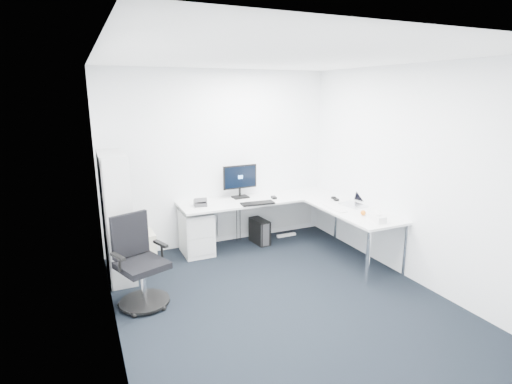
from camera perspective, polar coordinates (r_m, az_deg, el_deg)
name	(u,v)px	position (r m, az deg, el deg)	size (l,w,h in m)	color
ground	(281,300)	(4.84, 3.60, -15.19)	(4.20, 4.20, 0.00)	black
ceiling	(285,57)	(4.23, 4.20, 18.63)	(4.20, 4.20, 0.00)	white
wall_back	(219,159)	(6.23, -5.24, 4.69)	(3.60, 0.02, 2.70)	white
wall_front	(442,261)	(2.76, 25.04, -8.86)	(3.60, 0.02, 2.70)	white
wall_left	(107,207)	(3.86, -20.47, -2.04)	(0.02, 4.20, 2.70)	white
wall_right	(409,174)	(5.41, 21.00, 2.36)	(0.02, 4.20, 2.70)	white
l_desk	(271,228)	(6.05, 2.11, -5.10)	(2.56, 1.44, 0.75)	silver
drawer_pedestal	(197,233)	(6.04, -8.50, -5.77)	(0.42, 0.53, 0.65)	silver
bookshelf	(117,216)	(5.41, -19.29, -3.29)	(0.32, 0.82, 1.64)	silver
task_chair	(142,263)	(4.68, -15.98, -9.68)	(0.58, 0.58, 1.04)	black
black_pc_tower	(260,231)	(6.42, 0.51, -5.62)	(0.18, 0.40, 0.39)	black
beige_pc_tower	(147,245)	(6.04, -15.28, -7.37)	(0.19, 0.43, 0.41)	beige
power_strip	(286,235)	(6.78, 4.36, -6.15)	(0.34, 0.06, 0.04)	silver
monitor	(240,181)	(6.21, -2.26, 1.56)	(0.56, 0.18, 0.53)	black
black_keyboard	(258,203)	(5.91, 0.23, -1.62)	(0.50, 0.18, 0.02)	black
mouse	(274,197)	(6.22, 2.57, -0.79)	(0.07, 0.11, 0.04)	black
desk_phone	(200,202)	(5.87, -7.97, -1.37)	(0.18, 0.18, 0.12)	#2E2E31
laptop	(354,197)	(5.98, 13.79, -0.67)	(0.38, 0.37, 0.27)	silver
white_keyboard	(335,208)	(5.80, 11.17, -2.25)	(0.13, 0.46, 0.02)	silver
headphones	(335,198)	(6.27, 11.23, -0.86)	(0.12, 0.19, 0.05)	black
orange_fruit	(363,213)	(5.57, 15.06, -2.88)	(0.07, 0.07, 0.07)	orange
tissue_box	(377,218)	(5.36, 16.91, -3.61)	(0.12, 0.24, 0.08)	silver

